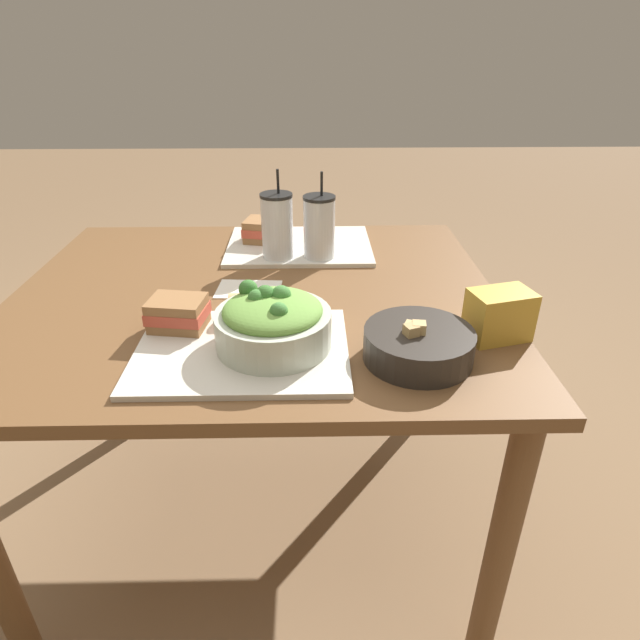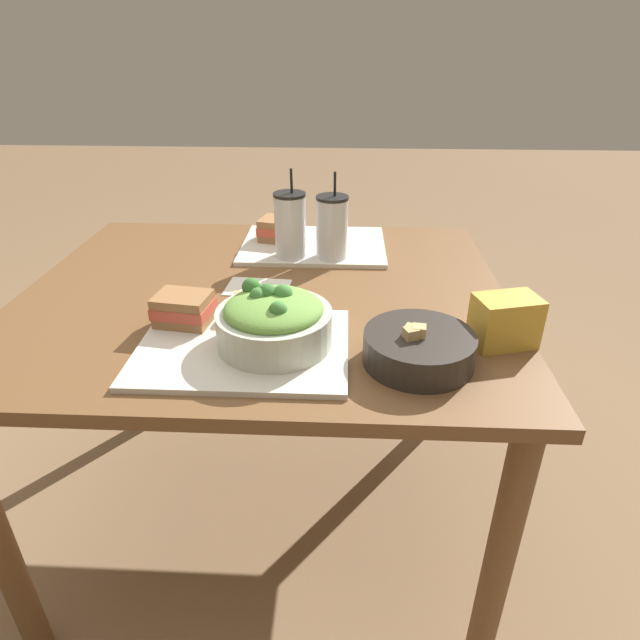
# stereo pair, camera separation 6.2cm
# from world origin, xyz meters

# --- Properties ---
(ground_plane) EXTENTS (12.00, 12.00, 0.00)m
(ground_plane) POSITION_xyz_m (0.00, 0.00, 0.00)
(ground_plane) COLOR #846647
(dining_table) EXTENTS (1.17, 0.99, 0.77)m
(dining_table) POSITION_xyz_m (0.00, 0.00, 0.66)
(dining_table) COLOR brown
(dining_table) RESTS_ON ground_plane
(tray_near) EXTENTS (0.41, 0.31, 0.01)m
(tray_near) POSITION_xyz_m (-0.00, -0.28, 0.77)
(tray_near) COLOR beige
(tray_near) RESTS_ON dining_table
(tray_far) EXTENTS (0.41, 0.31, 0.01)m
(tray_far) POSITION_xyz_m (0.10, 0.30, 0.77)
(tray_far) COLOR beige
(tray_far) RESTS_ON dining_table
(salad_bowl) EXTENTS (0.23, 0.23, 0.12)m
(salad_bowl) POSITION_xyz_m (0.06, -0.27, 0.83)
(salad_bowl) COLOR beige
(salad_bowl) RESTS_ON tray_near
(soup_bowl) EXTENTS (0.21, 0.21, 0.08)m
(soup_bowl) POSITION_xyz_m (0.34, -0.31, 0.80)
(soup_bowl) COLOR #2D2823
(soup_bowl) RESTS_ON dining_table
(sandwich_near) EXTENTS (0.13, 0.10, 0.06)m
(sandwich_near) POSITION_xyz_m (-0.14, -0.19, 0.81)
(sandwich_near) COLOR olive
(sandwich_near) RESTS_ON tray_near
(baguette_near) EXTENTS (0.16, 0.06, 0.06)m
(baguette_near) POSITION_xyz_m (0.04, -0.16, 0.81)
(baguette_near) COLOR tan
(baguette_near) RESTS_ON tray_near
(sandwich_far) EXTENTS (0.12, 0.11, 0.06)m
(sandwich_far) POSITION_xyz_m (-0.00, 0.33, 0.81)
(sandwich_far) COLOR olive
(sandwich_far) RESTS_ON tray_far
(drink_cup_dark) EXTENTS (0.09, 0.09, 0.24)m
(drink_cup_dark) POSITION_xyz_m (0.05, 0.20, 0.86)
(drink_cup_dark) COLOR silver
(drink_cup_dark) RESTS_ON tray_far
(drink_cup_red) EXTENTS (0.09, 0.09, 0.23)m
(drink_cup_red) POSITION_xyz_m (0.16, 0.20, 0.86)
(drink_cup_red) COLOR silver
(drink_cup_red) RESTS_ON tray_far
(chip_bag) EXTENTS (0.14, 0.11, 0.10)m
(chip_bag) POSITION_xyz_m (0.52, -0.23, 0.82)
(chip_bag) COLOR gold
(chip_bag) RESTS_ON dining_table
(napkin_folded) EXTENTS (0.16, 0.12, 0.00)m
(napkin_folded) POSITION_xyz_m (-0.02, 0.01, 0.77)
(napkin_folded) COLOR silver
(napkin_folded) RESTS_ON dining_table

